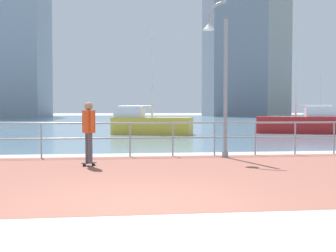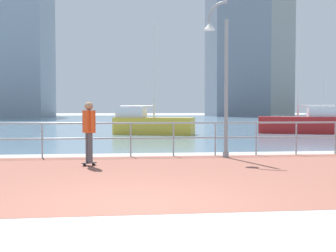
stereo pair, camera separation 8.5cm
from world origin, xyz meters
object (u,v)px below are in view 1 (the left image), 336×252
sailboat_gray (319,122)px  sailboat_blue (299,123)px  sailboat_navy (149,124)px  lamppost (220,71)px  skateboarder (89,128)px

sailboat_gray → sailboat_blue: bearing=-122.8°
sailboat_navy → sailboat_gray: bearing=31.9°
sailboat_gray → lamppost: bearing=-123.2°
lamppost → skateboarder: bearing=-158.8°
sailboat_gray → sailboat_navy: 18.66m
skateboarder → sailboat_gray: bearing=52.0°
sailboat_blue → sailboat_gray: 11.53m
lamppost → sailboat_gray: lamppost is taller
lamppost → sailboat_navy: (-1.38, 12.25, -2.10)m
lamppost → skateboarder: size_ratio=2.86×
sailboat_navy → sailboat_blue: bearing=1.0°
sailboat_blue → sailboat_navy: size_ratio=1.02×
lamppost → skateboarder: lamppost is taller
skateboarder → sailboat_blue: (12.23, 13.98, -0.38)m
skateboarder → lamppost: bearing=21.2°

